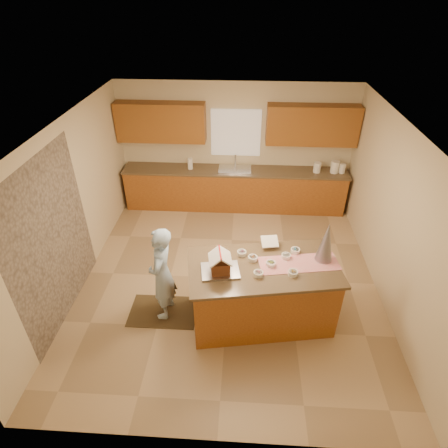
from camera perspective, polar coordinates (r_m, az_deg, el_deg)
The scene contains 28 objects.
floor at distance 6.58m, azimuth 0.77°, elevation -8.28°, with size 5.50×5.50×0.00m, color tan.
ceiling at distance 5.18m, azimuth 1.00°, elevation 14.56°, with size 5.50×5.50×0.00m, color silver.
wall_back at distance 8.23m, azimuth 1.80°, elevation 11.89°, with size 5.50×5.50×0.00m, color beige.
wall_front at distance 3.73m, azimuth -1.27°, elevation -21.08°, with size 5.50×5.50×0.00m, color beige.
wall_left at distance 6.37m, azimuth -22.24°, elevation 2.35°, with size 5.50×5.50×0.00m, color beige.
wall_right at distance 6.20m, azimuth 24.62°, elevation 0.88°, with size 5.50×5.50×0.00m, color beige.
stone_accent at distance 5.82m, azimuth -24.78°, elevation -2.61°, with size 2.50×2.50×0.00m, color gray.
window_curtain at distance 8.10m, azimuth 1.83°, elevation 13.78°, with size 1.05×0.03×1.00m, color white.
back_counter_base at distance 8.34m, azimuth 1.62°, elevation 5.31°, with size 4.80×0.60×0.88m, color #9B5B20.
back_counter_top at distance 8.13m, azimuth 1.67°, elevation 8.16°, with size 4.85×0.63×0.04m, color brown.
upper_cabinet_left at distance 8.06m, azimuth -9.65°, elevation 15.14°, with size 1.85×0.35×0.80m, color brown.
upper_cabinet_right at distance 7.98m, azimuth 13.39°, elevation 14.53°, with size 1.85×0.35×0.80m, color brown.
sink at distance 8.14m, azimuth 1.67°, elevation 8.10°, with size 0.70×0.45×0.12m, color silver.
faucet at distance 8.23m, azimuth 1.73°, elevation 9.71°, with size 0.03×0.03×0.28m, color silver.
island_base at distance 5.61m, azimuth 5.77°, elevation -10.62°, with size 2.01×1.01×0.98m, color #9B5B20.
island_top at distance 5.27m, azimuth 6.08°, elevation -6.60°, with size 2.10×1.10×0.04m, color brown.
table_runner at distance 5.37m, azimuth 11.40°, elevation -5.93°, with size 1.12×0.40×0.01m, color red.
baking_tray at distance 5.12m, azimuth -0.58°, elevation -7.19°, with size 0.51×0.38×0.03m, color silver.
cookbook at distance 5.55m, azimuth 7.02°, elevation -2.68°, with size 0.25×0.02×0.20m, color white.
tinsel_tree at distance 5.34m, azimuth 15.40°, elevation -2.67°, with size 0.25×0.25×0.62m, color #AAAAB6.
rug at distance 6.09m, azimuth -9.26°, elevation -13.08°, with size 1.05×0.68×0.01m, color black.
boy at distance 5.54m, azimuth -9.47°, elevation -7.59°, with size 0.56×0.37×1.54m, color #A4C5E9.
canister_a at distance 8.22m, azimuth 14.09°, elevation 8.42°, with size 0.16×0.16×0.22m, color white.
canister_b at distance 8.29m, azimuth 16.63°, elevation 8.37°, with size 0.18×0.18×0.26m, color white.
canister_c at distance 8.34m, azimuth 17.65°, elevation 8.12°, with size 0.14×0.14×0.20m, color white.
paper_towel at distance 8.16m, azimuth -5.22°, elevation 9.18°, with size 0.11×0.11×0.24m, color white.
gingerbread_house at distance 5.04m, azimuth -0.59°, elevation -6.05°, with size 0.35×0.36×0.32m.
candy_bowls at distance 5.30m, azimuth 7.23°, elevation -5.65°, with size 0.91×0.68×0.06m.
Camera 1 is at (0.21, -4.90, 4.39)m, focal length 29.83 mm.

